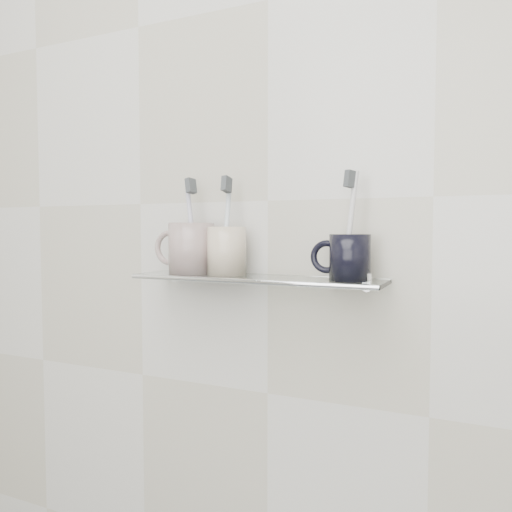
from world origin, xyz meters
The scene contains 18 objects.
wall_back centered at (0.00, 1.10, 1.25)m, with size 2.50×2.50×0.00m, color beige.
shelf_glass centered at (0.00, 1.04, 1.10)m, with size 0.50×0.12×0.01m, color silver.
shelf_rail centered at (0.00, 0.98, 1.10)m, with size 0.01×0.01×0.50m, color silver.
bracket_left centered at (-0.21, 1.09, 1.09)m, with size 0.02×0.02×0.03m, color silver.
bracket_right centered at (0.21, 1.09, 1.09)m, with size 0.02×0.02×0.03m, color silver.
mug_left centered at (-0.15, 1.04, 1.15)m, with size 0.09×0.09×0.10m, color silver.
mug_left_handle centered at (-0.20, 1.04, 1.15)m, with size 0.07×0.07×0.01m, color silver.
toothbrush_left centered at (-0.15, 1.04, 1.20)m, with size 0.01×0.01×0.19m, color #A8A5C3.
bristles_left centered at (-0.15, 1.04, 1.28)m, with size 0.01×0.02×0.03m, color #383C3F.
mug_center centered at (-0.06, 1.04, 1.15)m, with size 0.08×0.08×0.10m, color beige.
mug_center_handle centered at (-0.11, 1.04, 1.15)m, with size 0.07×0.07×0.01m, color beige.
toothbrush_center centered at (-0.06, 1.04, 1.20)m, with size 0.01×0.01×0.19m, color silver.
bristles_center centered at (-0.06, 1.04, 1.28)m, with size 0.01×0.02×0.03m, color #383C3F.
mug_right centered at (0.19, 1.04, 1.14)m, with size 0.07×0.07×0.08m, color black.
mug_right_handle centered at (0.14, 1.04, 1.14)m, with size 0.06×0.06×0.01m, color black.
toothbrush_right centered at (0.19, 1.04, 1.20)m, with size 0.01×0.01×0.19m, color silver.
bristles_right centered at (0.19, 1.04, 1.28)m, with size 0.01×0.02×0.03m, color #383C3F.
chrome_cap centered at (0.21, 1.04, 1.11)m, with size 0.03×0.03×0.01m, color silver.
Camera 1 is at (0.40, 0.16, 1.19)m, focal length 35.00 mm.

